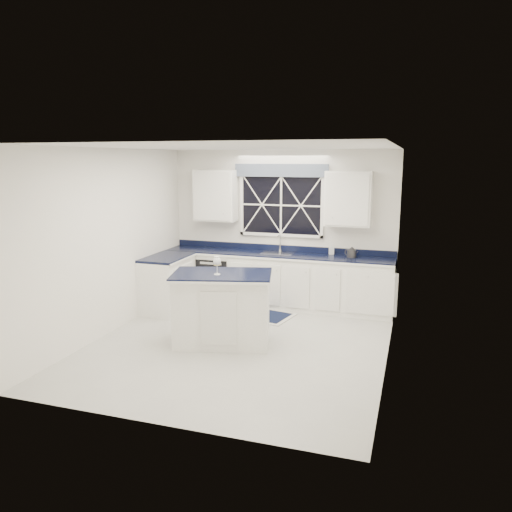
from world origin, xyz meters
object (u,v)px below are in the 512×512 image
(faucet, at_px, (280,243))
(wine_glass, at_px, (217,262))
(dishwasher, at_px, (218,279))
(island, at_px, (222,308))
(kettle, at_px, (352,252))
(soap_bottle, at_px, (331,249))

(faucet, height_order, wine_glass, wine_glass)
(dishwasher, bearing_deg, island, -66.27)
(kettle, bearing_deg, dishwasher, -155.59)
(wine_glass, bearing_deg, island, 73.20)
(dishwasher, relative_size, soap_bottle, 4.65)
(island, xyz_separation_m, wine_glass, (-0.03, -0.10, 0.67))
(kettle, height_order, soap_bottle, kettle)
(island, relative_size, kettle, 6.29)
(wine_glass, xyz_separation_m, soap_bottle, (1.18, 2.26, -0.15))
(dishwasher, height_order, faucet, faucet)
(kettle, xyz_separation_m, wine_glass, (-1.54, -2.10, 0.16))
(faucet, bearing_deg, wine_glass, -96.84)
(soap_bottle, bearing_deg, island, -117.94)
(island, height_order, wine_glass, wine_glass)
(island, height_order, soap_bottle, soap_bottle)
(wine_glass, relative_size, soap_bottle, 1.42)
(island, relative_size, soap_bottle, 8.54)
(dishwasher, relative_size, kettle, 3.42)
(dishwasher, height_order, wine_glass, wine_glass)
(island, xyz_separation_m, soap_bottle, (1.15, 2.17, 0.52))
(kettle, bearing_deg, soap_bottle, 179.32)
(dishwasher, bearing_deg, wine_glass, -67.97)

